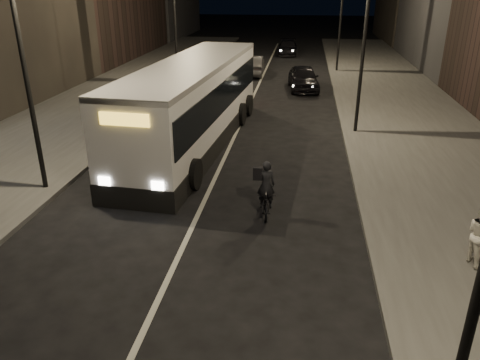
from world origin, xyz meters
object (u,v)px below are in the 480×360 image
(streetlight_left_far, at_px, (178,2))
(car_near, at_px, (303,78))
(city_bus, at_px, (193,101))
(car_mid, at_px, (253,65))
(cyclist_on_bicycle, at_px, (266,197))
(car_far, at_px, (288,48))
(streetlight_right_mid, at_px, (361,14))
(streetlight_left_near, at_px, (26,30))

(streetlight_left_far, height_order, car_near, streetlight_left_far)
(city_bus, height_order, car_mid, city_bus)
(cyclist_on_bicycle, bearing_deg, car_far, 84.45)
(city_bus, relative_size, cyclist_on_bicycle, 7.33)
(streetlight_right_mid, height_order, car_far, streetlight_right_mid)
(car_mid, bearing_deg, car_far, -104.19)
(city_bus, bearing_deg, streetlight_right_mid, 23.44)
(streetlight_left_near, height_order, car_mid, streetlight_left_near)
(streetlight_right_mid, bearing_deg, city_bus, -160.88)
(car_near, distance_m, car_mid, 6.03)
(streetlight_left_far, relative_size, car_far, 1.78)
(streetlight_left_near, bearing_deg, cyclist_on_bicycle, -5.69)
(streetlight_left_far, relative_size, city_bus, 0.60)
(streetlight_left_far, bearing_deg, city_bus, -73.26)
(streetlight_left_far, xyz_separation_m, cyclist_on_bicycle, (7.42, -18.74, -4.75))
(cyclist_on_bicycle, bearing_deg, car_near, 80.24)
(streetlight_left_far, distance_m, car_far, 16.86)
(streetlight_right_mid, relative_size, city_bus, 0.60)
(car_near, height_order, car_far, car_near)
(streetlight_right_mid, bearing_deg, car_far, 99.04)
(streetlight_left_near, bearing_deg, streetlight_left_far, 90.00)
(car_near, xyz_separation_m, car_mid, (-3.85, 4.64, -0.04))
(streetlight_right_mid, relative_size, streetlight_left_near, 1.00)
(cyclist_on_bicycle, distance_m, car_near, 18.17)
(city_bus, height_order, cyclist_on_bicycle, city_bus)
(streetlight_right_mid, bearing_deg, cyclist_on_bicycle, -110.34)
(streetlight_right_mid, xyz_separation_m, city_bus, (-6.93, -2.40, -3.41))
(streetlight_right_mid, bearing_deg, car_near, 103.64)
(city_bus, xyz_separation_m, cyclist_on_bicycle, (3.69, -6.34, -1.34))
(streetlight_right_mid, xyz_separation_m, streetlight_left_near, (-10.66, -8.00, 0.00))
(city_bus, xyz_separation_m, car_near, (4.65, 11.81, -1.19))
(streetlight_left_near, distance_m, city_bus, 7.54)
(city_bus, distance_m, cyclist_on_bicycle, 7.45)
(cyclist_on_bicycle, bearing_deg, city_bus, 113.49)
(car_far, bearing_deg, car_mid, -102.34)
(streetlight_right_mid, height_order, city_bus, streetlight_right_mid)
(city_bus, distance_m, car_far, 27.33)
(streetlight_right_mid, distance_m, streetlight_left_near, 13.33)
(streetlight_right_mid, bearing_deg, streetlight_left_far, 136.84)
(car_far, bearing_deg, cyclist_on_bicycle, -89.52)
(streetlight_right_mid, height_order, streetlight_left_near, same)
(streetlight_left_far, height_order, car_mid, streetlight_left_far)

